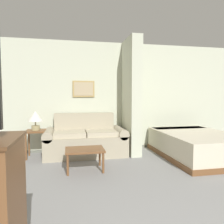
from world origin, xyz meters
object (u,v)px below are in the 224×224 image
(couch, at_px, (85,140))
(bed, at_px, (196,145))
(coffee_table, at_px, (85,152))
(table_lamp, at_px, (35,118))

(couch, xyz_separation_m, bed, (2.34, -0.64, -0.06))
(coffee_table, bearing_deg, couch, 84.74)
(coffee_table, height_order, bed, bed)
(couch, xyz_separation_m, table_lamp, (-1.05, -0.00, 0.53))
(coffee_table, distance_m, table_lamp, 1.49)
(coffee_table, xyz_separation_m, bed, (2.43, 0.39, -0.07))
(couch, bearing_deg, coffee_table, -95.26)
(couch, relative_size, bed, 0.87)
(couch, distance_m, coffee_table, 1.03)
(table_lamp, height_order, bed, table_lamp)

